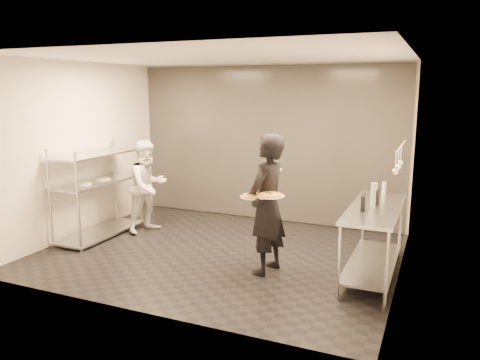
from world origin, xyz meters
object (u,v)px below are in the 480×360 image
at_px(pass_rack, 98,189).
at_px(pizza_plate_far, 271,195).
at_px(waiter, 267,204).
at_px(salad_plate, 270,168).
at_px(pos_monitor, 363,202).
at_px(pizza_plate_near, 254,196).
at_px(bottle_green, 374,194).
at_px(bottle_dark, 378,198).
at_px(bottle_clear, 384,188).
at_px(chef, 148,186).
at_px(prep_counter, 374,229).

bearing_deg(pass_rack, pizza_plate_far, -10.44).
bearing_deg(pass_rack, waiter, -7.25).
relative_size(salad_plate, pos_monitor, 1.20).
relative_size(pizza_plate_near, bottle_green, 1.22).
xyz_separation_m(pizza_plate_far, bottle_dark, (1.19, 0.68, -0.07)).
bearing_deg(pass_rack, bottle_dark, 1.34).
xyz_separation_m(waiter, salad_plate, (-0.07, 0.30, 0.42)).
bearing_deg(salad_plate, bottle_dark, 7.82).
bearing_deg(waiter, bottle_dark, 120.55).
xyz_separation_m(bottle_clear, bottle_dark, (-0.01, -0.63, 0.00)).
bearing_deg(chef, bottle_green, -80.48).
xyz_separation_m(pass_rack, waiter, (3.04, -0.39, 0.14)).
relative_size(prep_counter, pizza_plate_far, 5.24).
bearing_deg(pass_rack, chef, 40.79).
distance_m(waiter, salad_plate, 0.52).
height_order(prep_counter, chef, chef).
bearing_deg(pizza_plate_near, chef, 155.38).
bearing_deg(pos_monitor, salad_plate, 169.06).
xyz_separation_m(waiter, chef, (-2.44, 0.90, -0.14)).
bearing_deg(bottle_clear, pizza_plate_near, -138.49).
distance_m(chef, bottle_green, 3.73).
height_order(pass_rack, bottle_dark, pass_rack).
distance_m(prep_counter, waiter, 1.38).
height_order(pizza_plate_far, pos_monitor, pizza_plate_far).
relative_size(bottle_clear, bottle_dark, 0.95).
xyz_separation_m(prep_counter, bottle_dark, (0.01, 0.10, 0.39)).
bearing_deg(salad_plate, waiter, -77.08).
bearing_deg(bottle_green, waiter, -158.63).
distance_m(pass_rack, pizza_plate_far, 3.22).
relative_size(salad_plate, bottle_green, 1.08).
bearing_deg(bottle_dark, waiter, -159.53).
height_order(prep_counter, pos_monitor, pos_monitor).
xyz_separation_m(pizza_plate_far, pos_monitor, (1.06, 0.40, -0.07)).
xyz_separation_m(pos_monitor, bottle_green, (0.09, 0.29, 0.05)).
bearing_deg(prep_counter, salad_plate, -176.23).
bearing_deg(pos_monitor, bottle_clear, 74.53).
bearing_deg(pizza_plate_far, bottle_green, 30.99).
bearing_deg(prep_counter, waiter, -163.26).
height_order(waiter, chef, waiter).
xyz_separation_m(pizza_plate_near, pizza_plate_far, (0.24, -0.04, 0.04)).
distance_m(prep_counter, bottle_dark, 0.40).
xyz_separation_m(waiter, bottle_green, (1.26, 0.49, 0.15)).
bearing_deg(salad_plate, chef, 165.67).
distance_m(pizza_plate_far, pos_monitor, 1.13).
height_order(waiter, bottle_clear, waiter).
xyz_separation_m(pass_rack, pizza_plate_far, (3.15, -0.58, 0.32)).
height_order(pizza_plate_far, bottle_dark, pizza_plate_far).
relative_size(prep_counter, pos_monitor, 7.11).
distance_m(chef, bottle_clear, 3.76).
xyz_separation_m(salad_plate, bottle_dark, (1.38, 0.19, -0.31)).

